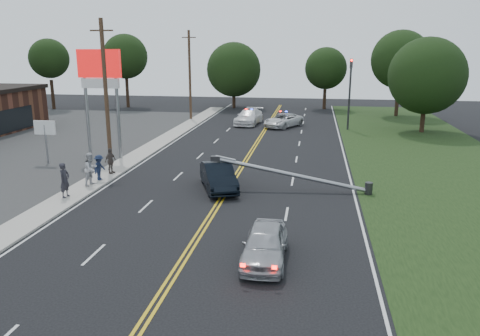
% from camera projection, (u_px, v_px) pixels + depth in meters
% --- Properties ---
extents(ground, '(120.00, 120.00, 0.00)m').
position_uv_depth(ground, '(195.00, 241.00, 20.21)').
color(ground, black).
rests_on(ground, ground).
extents(sidewalk, '(1.80, 70.00, 0.12)m').
position_uv_depth(sidewalk, '(110.00, 173.00, 31.03)').
color(sidewalk, '#AAA499').
rests_on(sidewalk, ground).
extents(grass_verge, '(12.00, 80.00, 0.01)m').
position_uv_depth(grass_verge, '(458.00, 188.00, 27.72)').
color(grass_verge, black).
rests_on(grass_verge, ground).
extents(centerline_yellow, '(0.36, 80.00, 0.00)m').
position_uv_depth(centerline_yellow, '(234.00, 179.00, 29.77)').
color(centerline_yellow, gold).
rests_on(centerline_yellow, ground).
extents(pylon_sign, '(3.20, 0.35, 8.00)m').
position_uv_depth(pylon_sign, '(100.00, 78.00, 33.70)').
color(pylon_sign, gray).
rests_on(pylon_sign, ground).
extents(small_sign, '(1.60, 0.14, 3.10)m').
position_uv_depth(small_sign, '(45.00, 131.00, 33.23)').
color(small_sign, gray).
rests_on(small_sign, ground).
extents(traffic_signal, '(0.28, 0.41, 7.05)m').
position_uv_depth(traffic_signal, '(350.00, 88.00, 46.58)').
color(traffic_signal, '#2D2D30').
rests_on(traffic_signal, ground).
extents(fallen_streetlight, '(9.36, 0.44, 1.91)m').
position_uv_depth(fallen_streetlight, '(300.00, 176.00, 26.99)').
color(fallen_streetlight, '#2D2D30').
rests_on(fallen_streetlight, ground).
extents(utility_pole_mid, '(1.60, 0.28, 10.00)m').
position_uv_depth(utility_pole_mid, '(106.00, 93.00, 31.81)').
color(utility_pole_mid, '#382619').
rests_on(utility_pole_mid, ground).
extents(utility_pole_far, '(1.60, 0.28, 10.00)m').
position_uv_depth(utility_pole_far, '(190.00, 75.00, 52.85)').
color(utility_pole_far, '#382619').
rests_on(utility_pole_far, ground).
extents(tree_4, '(5.18, 5.18, 9.30)m').
position_uv_depth(tree_4, '(49.00, 59.00, 61.99)').
color(tree_4, black).
rests_on(tree_4, ground).
extents(tree_5, '(6.03, 6.03, 9.96)m').
position_uv_depth(tree_5, '(125.00, 57.00, 63.87)').
color(tree_5, black).
rests_on(tree_5, ground).
extents(tree_6, '(7.34, 7.34, 8.87)m').
position_uv_depth(tree_6, '(234.00, 70.00, 63.57)').
color(tree_6, black).
rests_on(tree_6, ground).
extents(tree_7, '(5.54, 5.54, 8.20)m').
position_uv_depth(tree_7, '(326.00, 68.00, 62.32)').
color(tree_7, black).
rests_on(tree_7, ground).
extents(tree_8, '(6.91, 6.91, 10.19)m').
position_uv_depth(tree_8, '(401.00, 60.00, 55.53)').
color(tree_8, black).
rests_on(tree_8, ground).
extents(tree_9, '(7.32, 7.32, 9.14)m').
position_uv_depth(tree_9, '(427.00, 76.00, 44.88)').
color(tree_9, black).
rests_on(tree_9, ground).
extents(crashed_sedan, '(3.21, 4.93, 1.54)m').
position_uv_depth(crashed_sedan, '(218.00, 177.00, 27.40)').
color(crashed_sedan, black).
rests_on(crashed_sedan, ground).
extents(waiting_sedan, '(1.69, 4.15, 1.41)m').
position_uv_depth(waiting_sedan, '(265.00, 244.00, 18.16)').
color(waiting_sedan, '#A7AAAF').
rests_on(waiting_sedan, ground).
extents(emergency_a, '(4.44, 5.51, 1.39)m').
position_uv_depth(emergency_a, '(283.00, 120.00, 49.04)').
color(emergency_a, silver).
rests_on(emergency_a, ground).
extents(emergency_b, '(2.91, 5.79, 1.61)m').
position_uv_depth(emergency_b, '(249.00, 117.00, 50.76)').
color(emergency_b, white).
rests_on(emergency_b, ground).
extents(bystander_a, '(0.54, 0.75, 1.93)m').
position_uv_depth(bystander_a, '(65.00, 180.00, 25.53)').
color(bystander_a, '#26242C').
rests_on(bystander_a, sidewalk).
extents(bystander_b, '(0.95, 1.11, 1.97)m').
position_uv_depth(bystander_b, '(91.00, 169.00, 27.81)').
color(bystander_b, '#B6B5BA').
rests_on(bystander_b, sidewalk).
extents(bystander_c, '(0.72, 1.09, 1.58)m').
position_uv_depth(bystander_c, '(99.00, 167.00, 28.91)').
color(bystander_c, '#18223D').
rests_on(bystander_c, sidewalk).
extents(bystander_d, '(0.66, 1.06, 1.69)m').
position_uv_depth(bystander_d, '(110.00, 161.00, 30.41)').
color(bystander_d, '#574B45').
rests_on(bystander_d, sidewalk).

